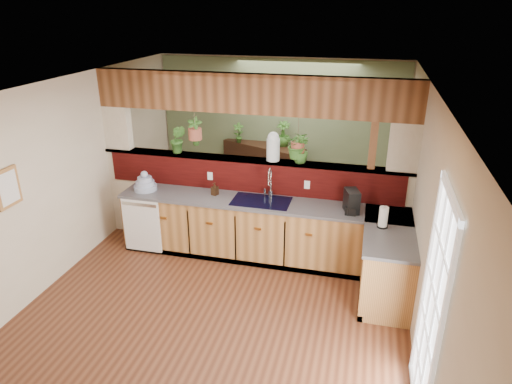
% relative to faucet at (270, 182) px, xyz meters
% --- Properties ---
extents(ground, '(4.60, 7.00, 0.01)m').
position_rel_faucet_xyz_m(ground, '(-0.34, -1.13, -1.14)').
color(ground, '#552C1A').
rests_on(ground, ground).
extents(ceiling, '(4.60, 7.00, 0.01)m').
position_rel_faucet_xyz_m(ceiling, '(-0.34, -1.13, 1.46)').
color(ceiling, brown).
rests_on(ceiling, ground).
extents(wall_back, '(4.60, 0.02, 2.60)m').
position_rel_faucet_xyz_m(wall_back, '(-0.34, 2.37, 0.16)').
color(wall_back, beige).
rests_on(wall_back, ground).
extents(wall_left, '(0.02, 7.00, 2.60)m').
position_rel_faucet_xyz_m(wall_left, '(-2.64, -1.13, 0.16)').
color(wall_left, beige).
rests_on(wall_left, ground).
extents(wall_right, '(0.02, 7.00, 2.60)m').
position_rel_faucet_xyz_m(wall_right, '(1.96, -1.13, 0.16)').
color(wall_right, beige).
rests_on(wall_right, ground).
extents(pass_through_partition, '(4.60, 0.21, 2.60)m').
position_rel_faucet_xyz_m(pass_through_partition, '(-0.31, 0.22, 0.05)').
color(pass_through_partition, beige).
rests_on(pass_through_partition, ground).
extents(pass_through_ledge, '(4.60, 0.21, 0.04)m').
position_rel_faucet_xyz_m(pass_through_ledge, '(-0.34, 0.22, 0.23)').
color(pass_through_ledge, brown).
rests_on(pass_through_ledge, ground).
extents(header_beam, '(4.60, 0.15, 0.55)m').
position_rel_faucet_xyz_m(header_beam, '(-0.34, 0.22, 1.18)').
color(header_beam, brown).
rests_on(header_beam, ground).
extents(sage_backwall, '(4.55, 0.02, 2.55)m').
position_rel_faucet_xyz_m(sage_backwall, '(-0.34, 2.35, 0.16)').
color(sage_backwall, '#5F724E').
rests_on(sage_backwall, ground).
extents(countertop, '(4.14, 1.52, 0.90)m').
position_rel_faucet_xyz_m(countertop, '(0.50, -0.26, -0.70)').
color(countertop, olive).
rests_on(countertop, ground).
extents(dishwasher, '(0.58, 0.03, 0.82)m').
position_rel_faucet_xyz_m(dishwasher, '(-1.82, -0.47, -0.69)').
color(dishwasher, white).
rests_on(dishwasher, ground).
extents(navy_sink, '(0.82, 0.50, 0.18)m').
position_rel_faucet_xyz_m(navy_sink, '(-0.09, -0.16, -0.32)').
color(navy_sink, black).
rests_on(navy_sink, countertop).
extents(french_door, '(0.06, 1.02, 2.16)m').
position_rel_faucet_xyz_m(french_door, '(1.93, -2.43, -0.09)').
color(french_door, white).
rests_on(french_door, ground).
extents(framed_print, '(0.04, 0.35, 0.45)m').
position_rel_faucet_xyz_m(framed_print, '(-2.61, -1.93, 0.41)').
color(framed_print, olive).
rests_on(framed_print, wall_left).
extents(faucet, '(0.20, 0.20, 0.46)m').
position_rel_faucet_xyz_m(faucet, '(0.00, 0.00, 0.00)').
color(faucet, '#B7B7B2').
rests_on(faucet, countertop).
extents(dish_stack, '(0.34, 0.34, 0.30)m').
position_rel_faucet_xyz_m(dish_stack, '(-1.86, -0.17, -0.15)').
color(dish_stack, '#99A6C6').
rests_on(dish_stack, countertop).
extents(soap_dispenser, '(0.11, 0.11, 0.19)m').
position_rel_faucet_xyz_m(soap_dispenser, '(-0.79, -0.09, -0.15)').
color(soap_dispenser, '#3B2515').
rests_on(soap_dispenser, countertop).
extents(coffee_maker, '(0.16, 0.28, 0.31)m').
position_rel_faucet_xyz_m(coffee_maker, '(1.16, -0.21, -0.10)').
color(coffee_maker, black).
rests_on(coffee_maker, countertop).
extents(paper_towel, '(0.13, 0.13, 0.29)m').
position_rel_faucet_xyz_m(paper_towel, '(1.56, -0.57, -0.11)').
color(paper_towel, black).
rests_on(paper_towel, countertop).
extents(glass_jar, '(0.19, 0.19, 0.42)m').
position_rel_faucet_xyz_m(glass_jar, '(-0.01, 0.22, 0.46)').
color(glass_jar, silver).
rests_on(glass_jar, pass_through_ledge).
extents(ledge_plant_left, '(0.25, 0.21, 0.43)m').
position_rel_faucet_xyz_m(ledge_plant_left, '(-1.46, 0.22, 0.46)').
color(ledge_plant_left, '#306021').
rests_on(ledge_plant_left, pass_through_ledge).
extents(ledge_plant_right, '(0.24, 0.24, 0.38)m').
position_rel_faucet_xyz_m(ledge_plant_right, '(0.38, 0.22, 0.44)').
color(ledge_plant_right, '#306021').
rests_on(ledge_plant_right, pass_through_ledge).
extents(hanging_plant_a, '(0.24, 0.20, 0.54)m').
position_rel_faucet_xyz_m(hanging_plant_a, '(-1.18, 0.22, 0.73)').
color(hanging_plant_a, brown).
rests_on(hanging_plant_a, header_beam).
extents(hanging_plant_b, '(0.38, 0.34, 0.53)m').
position_rel_faucet_xyz_m(hanging_plant_b, '(0.35, 0.22, 0.68)').
color(hanging_plant_b, brown).
rests_on(hanging_plant_b, header_beam).
extents(shelving_console, '(1.65, 1.01, 1.07)m').
position_rel_faucet_xyz_m(shelving_console, '(-0.59, 2.12, -0.64)').
color(shelving_console, black).
rests_on(shelving_console, ground).
extents(shelf_plant_a, '(0.22, 0.17, 0.38)m').
position_rel_faucet_xyz_m(shelf_plant_a, '(-1.08, 2.12, 0.08)').
color(shelf_plant_a, '#306021').
rests_on(shelf_plant_a, shelving_console).
extents(shelf_plant_b, '(0.26, 0.26, 0.46)m').
position_rel_faucet_xyz_m(shelf_plant_b, '(-0.22, 2.12, 0.12)').
color(shelf_plant_b, '#306021').
rests_on(shelf_plant_b, shelving_console).
extents(floor_plant, '(0.65, 0.58, 0.67)m').
position_rel_faucet_xyz_m(floor_plant, '(0.51, 1.32, -0.81)').
color(floor_plant, '#306021').
rests_on(floor_plant, ground).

